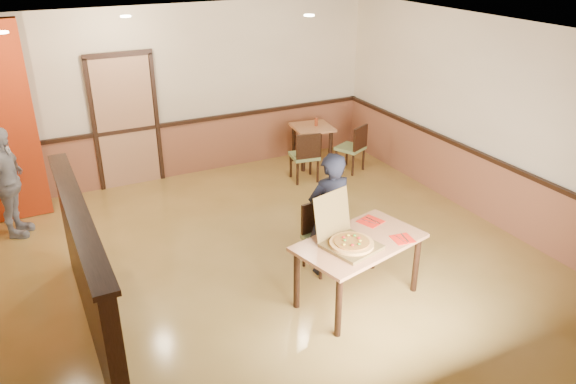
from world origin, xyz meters
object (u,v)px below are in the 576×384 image
object	(u,v)px
passerby	(7,183)
condiment	(316,122)
diner_chair	(321,233)
main_table	(359,249)
side_chair_left	(306,155)
diner	(330,215)
side_chair_right	(354,146)
side_table	(312,136)
pizza_box	(348,240)

from	to	relation	value
passerby	condiment	xyz separation A→B (m)	(4.93, 0.43, 0.01)
diner_chair	condiment	size ratio (longest dim) A/B	5.97
main_table	side_chair_left	size ratio (longest dim) A/B	1.80
main_table	diner	world-z (taller)	diner
diner	diner_chair	bearing A→B (deg)	-77.63
side_chair_right	side_table	distance (m)	0.78
side_chair_right	side_chair_left	bearing A→B (deg)	-24.62
diner_chair	passerby	size ratio (longest dim) A/B	0.55
diner_chair	side_chair_left	size ratio (longest dim) A/B	0.97
main_table	side_chair_left	xyz separation A→B (m)	(1.06, 3.18, -0.17)
diner_chair	side_chair_right	distance (m)	3.14
main_table	pizza_box	world-z (taller)	pizza_box
side_table	condiment	xyz separation A→B (m)	(0.07, -0.01, 0.24)
side_chair_right	passerby	distance (m)	5.34
main_table	diner_chair	size ratio (longest dim) A/B	1.85
side_chair_right	diner	xyz separation A→B (m)	(-1.99, -2.55, 0.32)
main_table	side_chair_right	size ratio (longest dim) A/B	1.86
main_table	side_chair_left	bearing A→B (deg)	58.06
pizza_box	side_chair_left	bearing A→B (deg)	53.95
condiment	side_chair_right	bearing A→B (deg)	-56.14
diner_chair	side_table	world-z (taller)	diner_chair
diner	side_chair_left	bearing A→B (deg)	-111.22
diner_chair	pizza_box	world-z (taller)	pizza_box
side_chair_left	main_table	bearing A→B (deg)	80.44
main_table	pizza_box	bearing A→B (deg)	178.37
pizza_box	side_chair_right	bearing A→B (deg)	40.99
side_table	passerby	distance (m)	4.88
side_chair_left	diner	xyz separation A→B (m)	(-1.06, -2.54, 0.30)
side_chair_right	pizza_box	xyz separation A→B (m)	(-2.17, -3.22, 0.36)
diner	condiment	size ratio (longest dim) A/B	10.98
side_chair_left	side_chair_right	distance (m)	0.94
side_chair_left	diner	world-z (taller)	diner
pizza_box	side_table	bearing A→B (deg)	51.08
side_chair_left	side_table	world-z (taller)	side_chair_left
main_table	condiment	world-z (taller)	condiment
diner	condiment	xyz separation A→B (m)	(1.59, 3.14, 0.01)
side_chair_right	side_table	xyz separation A→B (m)	(-0.48, 0.61, 0.08)
side_chair_left	side_table	xyz separation A→B (m)	(0.46, 0.61, 0.07)
diner	condiment	bearing A→B (deg)	-115.45
passerby	pizza_box	xyz separation A→B (m)	(3.16, -3.39, 0.05)
side_chair_left	pizza_box	xyz separation A→B (m)	(-1.23, -3.22, 0.35)
pizza_box	condiment	xyz separation A→B (m)	(1.77, 3.82, -0.04)
side_table	side_chair_left	bearing A→B (deg)	-126.86
passerby	condiment	world-z (taller)	passerby
main_table	side_chair_left	distance (m)	3.35
main_table	side_table	xyz separation A→B (m)	(1.52, 3.79, -0.10)
passerby	pizza_box	world-z (taller)	passerby
diner_chair	diner	world-z (taller)	diner
side_table	pizza_box	xyz separation A→B (m)	(-1.69, -3.83, 0.28)
side_table	passerby	bearing A→B (deg)	-174.81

